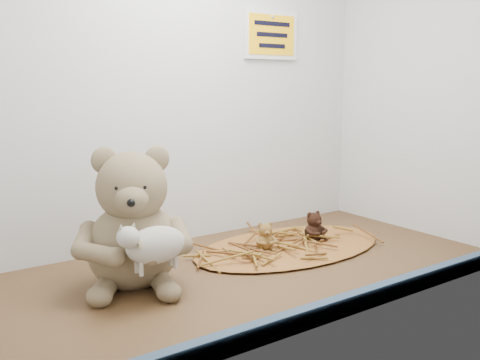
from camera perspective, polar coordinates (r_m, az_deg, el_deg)
alcove_shell at (r=121.60cm, az=-2.03°, el=11.90°), size 120.40×60.20×90.40cm
front_rail at (r=100.27cm, az=10.28°, el=-13.22°), size 119.28×2.20×3.60cm
straw_bed at (r=138.46cm, az=5.34°, el=-7.00°), size 54.56×31.68×1.06cm
main_teddy at (r=111.74cm, az=-11.36°, el=-3.89°), size 31.65×32.30×29.13cm
toy_lamb at (r=103.45cm, az=-8.96°, el=-6.87°), size 15.68×9.57×10.13cm
mini_teddy_tan at (r=133.13cm, az=2.71°, el=-5.88°), size 7.50×7.66×6.95cm
mini_teddy_brown at (r=141.71cm, az=7.86°, el=-4.78°), size 6.47×6.81×7.82cm
wall_sign at (r=156.21cm, az=3.32°, el=15.19°), size 16.00×1.20×11.00cm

